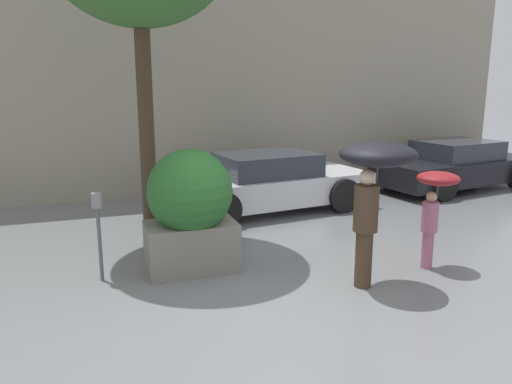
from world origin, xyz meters
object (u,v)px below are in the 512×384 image
object	(u,v)px
person_adult	(375,173)
parked_car_near	(267,183)
planter_box	(190,207)
parked_car_far	(455,166)
parking_meter	(98,218)
person_child	(435,197)

from	to	relation	value
person_adult	parked_car_near	world-z (taller)	person_adult
planter_box	parked_car_near	distance (m)	3.56
parked_car_near	parked_car_far	bearing A→B (deg)	-91.99
parked_car_far	parking_meter	world-z (taller)	parking_meter
parked_car_near	parked_car_far	distance (m)	5.24
planter_box	person_adult	bearing A→B (deg)	-32.13
parked_car_near	parked_car_far	world-z (taller)	same
planter_box	person_adult	xyz separation A→B (m)	(2.10, -1.32, 0.59)
person_child	parking_meter	distance (m)	4.64
person_child	parked_car_near	bearing A→B (deg)	99.12
person_child	parked_car_near	xyz separation A→B (m)	(-1.12, 3.84, -0.48)
planter_box	person_child	bearing A→B (deg)	-17.55
planter_box	parking_meter	distance (m)	1.24
parked_car_near	parking_meter	xyz separation A→B (m)	(-3.41, -2.80, 0.31)
parked_car_near	parking_meter	bearing A→B (deg)	121.96
parked_car_far	parking_meter	distance (m)	9.24
planter_box	parked_car_far	world-z (taller)	planter_box
planter_box	person_adult	world-z (taller)	person_adult
parking_meter	parked_car_far	bearing A→B (deg)	20.97
planter_box	parked_car_far	bearing A→B (deg)	24.05
person_adult	person_child	world-z (taller)	person_adult
parked_car_near	planter_box	bearing A→B (deg)	134.70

